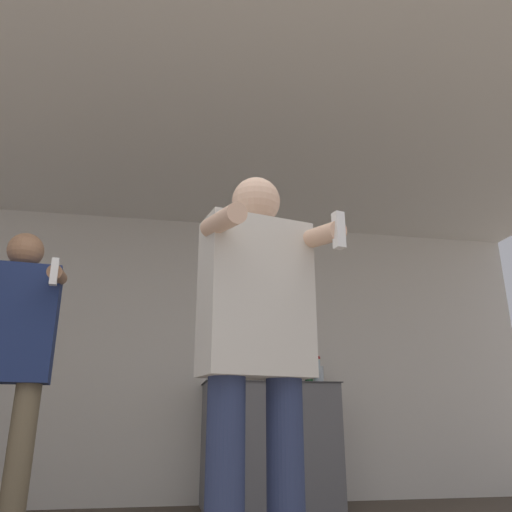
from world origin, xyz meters
The scene contains 8 objects.
wall_back centered at (0.00, 3.43, 1.27)m, with size 7.00×0.06×2.55m.
ceiling_slab centered at (0.00, 1.70, 2.57)m, with size 7.00×3.92×0.05m.
counter centered at (0.85, 3.13, 0.49)m, with size 1.15×0.55×0.99m.
bottle_green_wine centered at (1.29, 3.14, 1.08)m, with size 0.09×0.09×0.25m.
bottle_short_whiskey centered at (1.04, 3.14, 1.10)m, with size 0.09×0.09×0.27m.
bottle_brown_liquor centered at (1.20, 3.14, 1.11)m, with size 0.07×0.07×0.29m.
person_woman_foreground centered at (0.28, 0.63, 0.94)m, with size 0.54×0.50×1.64m.
person_man_side centered at (-0.89, 1.67, 1.00)m, with size 0.53×0.53×1.71m.
Camera 1 is at (-0.06, -1.24, 0.67)m, focal length 35.00 mm.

